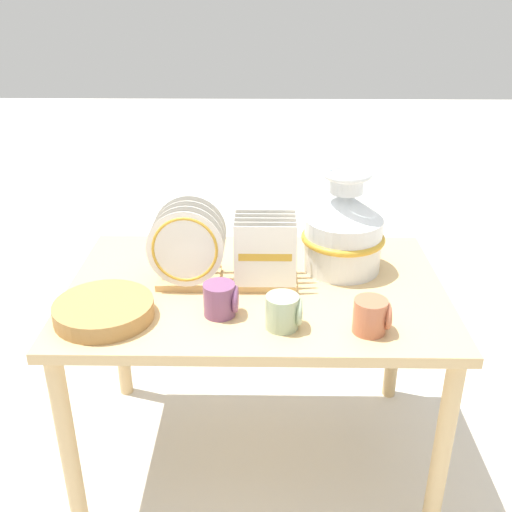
% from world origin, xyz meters
% --- Properties ---
extents(ground_plane, '(14.00, 14.00, 0.00)m').
position_xyz_m(ground_plane, '(0.00, 0.00, 0.00)').
color(ground_plane, beige).
extents(display_table, '(1.25, 0.81, 0.73)m').
position_xyz_m(display_table, '(0.00, 0.00, 0.64)').
color(display_table, tan).
rests_on(display_table, ground_plane).
extents(ceramic_vase, '(0.29, 0.29, 0.36)m').
position_xyz_m(ceramic_vase, '(0.30, 0.14, 0.88)').
color(ceramic_vase, silver).
rests_on(ceramic_vase, display_table).
extents(dish_rack_round_plates, '(0.25, 0.19, 0.27)m').
position_xyz_m(dish_rack_round_plates, '(-0.23, 0.02, 0.84)').
color(dish_rack_round_plates, tan).
rests_on(dish_rack_round_plates, display_table).
extents(dish_rack_square_plates, '(0.21, 0.18, 0.23)m').
position_xyz_m(dish_rack_square_plates, '(0.03, 0.03, 0.81)').
color(dish_rack_square_plates, tan).
rests_on(dish_rack_square_plates, display_table).
extents(wicker_charger_stack, '(0.30, 0.30, 0.05)m').
position_xyz_m(wicker_charger_stack, '(-0.46, -0.21, 0.75)').
color(wicker_charger_stack, '#AD7F47').
rests_on(wicker_charger_stack, display_table).
extents(mug_plum_glaze, '(0.11, 0.10, 0.10)m').
position_xyz_m(mug_plum_glaze, '(-0.10, -0.18, 0.78)').
color(mug_plum_glaze, '#7A4770').
rests_on(mug_plum_glaze, display_table).
extents(mug_sage_glaze, '(0.11, 0.10, 0.10)m').
position_xyz_m(mug_sage_glaze, '(0.09, -0.25, 0.78)').
color(mug_sage_glaze, '#9EB28E').
rests_on(mug_sage_glaze, display_table).
extents(mug_terracotta_glaze, '(0.11, 0.10, 0.10)m').
position_xyz_m(mug_terracotta_glaze, '(0.34, -0.27, 0.78)').
color(mug_terracotta_glaze, '#B76647').
rests_on(mug_terracotta_glaze, display_table).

